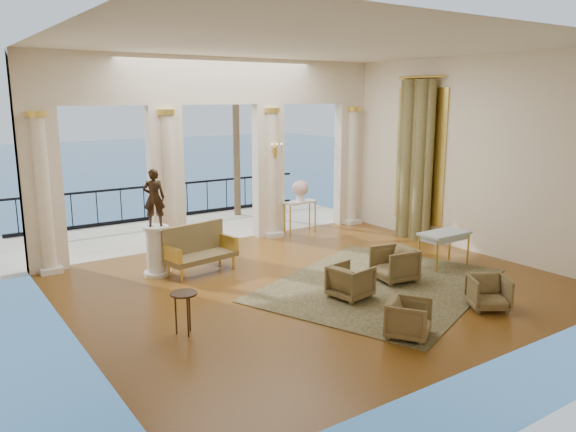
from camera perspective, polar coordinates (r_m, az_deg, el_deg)
floor at (r=11.07m, az=2.65°, el=-6.87°), size 9.00×9.00×0.00m
room_walls at (r=9.63m, az=6.85°, el=7.75°), size 9.00×9.00×9.00m
arcade at (r=13.75m, az=-6.94°, el=7.77°), size 9.00×0.56×4.50m
terrace at (r=15.92m, az=-10.00°, el=-1.35°), size 10.00×3.60×0.10m
balustrade at (r=17.26m, az=-12.26°, el=1.16°), size 9.00×0.06×1.03m
palm_tree at (r=17.11m, az=-5.39°, el=13.68°), size 2.00×2.00×4.50m
curtain at (r=14.55m, az=12.76°, el=5.57°), size 0.33×1.40×4.09m
window_frame at (r=14.68m, az=13.28°, el=5.92°), size 0.04×1.60×3.40m
wall_sconce at (r=14.21m, az=-1.27°, el=6.56°), size 0.30×0.11×0.33m
rug at (r=11.09m, az=9.29°, el=-6.93°), size 5.60×5.03×0.02m
armchair_a at (r=8.80m, az=12.16°, el=-10.00°), size 0.85×0.84×0.64m
armchair_b at (r=10.28m, az=19.71°, el=-7.20°), size 0.84×0.83×0.64m
armchair_c at (r=11.29m, az=10.76°, el=-4.68°), size 0.80×0.84×0.75m
armchair_d at (r=10.25m, az=6.39°, el=-6.47°), size 0.72×0.75×0.68m
settee at (r=11.81m, az=-9.10°, el=-3.30°), size 1.58×0.87×0.99m
game_table at (r=12.44m, az=15.60°, el=-1.94°), size 1.10×0.60×0.75m
pedestal at (r=11.76m, az=-13.20°, el=-3.53°), size 0.56×0.56×1.03m
statue at (r=11.51m, az=-13.46°, el=1.83°), size 0.50×0.43×1.17m
console_table at (r=14.91m, az=1.24°, el=0.96°), size 0.94×0.42×0.87m
urn at (r=14.83m, az=1.25°, el=2.73°), size 0.42×0.42×0.56m
side_table at (r=8.77m, az=-10.54°, el=-8.25°), size 0.41×0.41×0.67m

